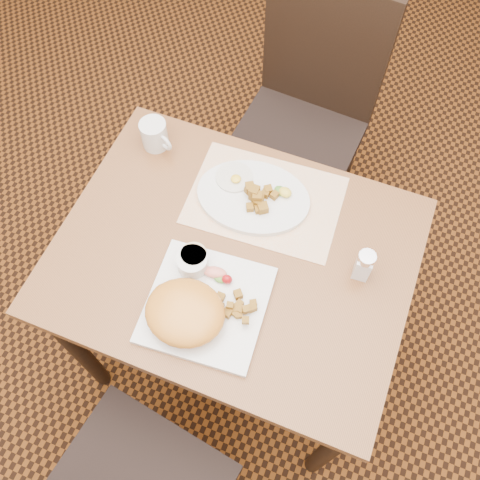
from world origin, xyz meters
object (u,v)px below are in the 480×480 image
(plate_square, at_px, (207,305))
(salt_shaker, at_px, (364,265))
(coffee_mug, at_px, (155,135))
(chair_far, at_px, (306,110))
(plate_oval, at_px, (253,197))
(table, at_px, (234,272))

(plate_square, bearing_deg, salt_shaker, 34.25)
(plate_square, relative_size, coffee_mug, 2.70)
(chair_far, xyz_separation_m, coffee_mug, (-0.32, -0.47, 0.25))
(salt_shaker, bearing_deg, coffee_mug, 164.39)
(plate_oval, height_order, coffee_mug, coffee_mug)
(plate_oval, relative_size, coffee_mug, 2.93)
(chair_far, height_order, plate_oval, chair_far)
(salt_shaker, bearing_deg, plate_oval, 161.57)
(plate_oval, distance_m, coffee_mug, 0.33)
(salt_shaker, bearing_deg, table, -168.67)
(plate_oval, bearing_deg, salt_shaker, -18.43)
(chair_far, xyz_separation_m, salt_shaker, (0.33, -0.65, 0.26))
(salt_shaker, bearing_deg, plate_square, -145.75)
(table, bearing_deg, salt_shaker, 11.33)
(plate_oval, bearing_deg, table, -86.03)
(plate_square, bearing_deg, plate_oval, 90.83)
(table, bearing_deg, chair_far, 91.24)
(plate_square, bearing_deg, table, 87.36)
(table, xyz_separation_m, plate_oval, (-0.01, 0.17, 0.12))
(plate_square, relative_size, salt_shaker, 2.80)
(plate_square, height_order, plate_oval, plate_oval)
(plate_square, distance_m, plate_oval, 0.33)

